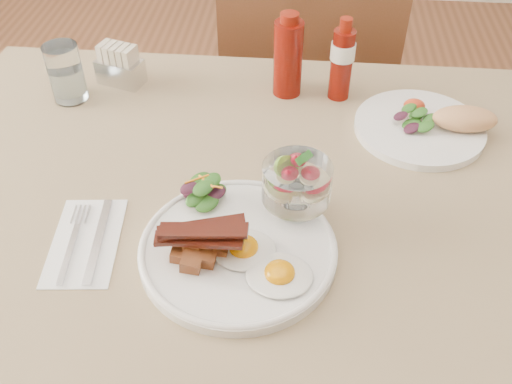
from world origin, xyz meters
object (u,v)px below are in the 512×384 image
object	(u,v)px
fruit_cup	(297,183)
sugar_caddy	(120,67)
main_plate	(238,250)
ketchup_bottle	(288,57)
table	(299,241)
second_plate	(430,124)
hot_sauce_bottle	(342,60)
chair_far	(306,94)
water_glass	(67,76)

from	to	relation	value
fruit_cup	sugar_caddy	world-z (taller)	fruit_cup
main_plate	ketchup_bottle	bearing A→B (deg)	83.80
fruit_cup	ketchup_bottle	size ratio (longest dim) A/B	0.62
fruit_cup	table	bearing A→B (deg)	72.97
second_plate	ketchup_bottle	world-z (taller)	ketchup_bottle
hot_sauce_bottle	sugar_caddy	xyz separation A→B (m)	(-0.43, 0.01, -0.04)
second_plate	hot_sauce_bottle	distance (m)	0.20
chair_far	table	bearing A→B (deg)	-90.00
sugar_caddy	water_glass	xyz separation A→B (m)	(-0.08, -0.07, 0.01)
table	ketchup_bottle	distance (m)	0.36
chair_far	main_plate	distance (m)	0.82
chair_far	water_glass	bearing A→B (deg)	-137.87
main_plate	sugar_caddy	size ratio (longest dim) A/B	2.83
chair_far	sugar_caddy	size ratio (longest dim) A/B	9.40
chair_far	hot_sauce_bottle	world-z (taller)	chair_far
sugar_caddy	water_glass	bearing A→B (deg)	-124.52
chair_far	main_plate	size ratio (longest dim) A/B	3.32
chair_far	sugar_caddy	xyz separation A→B (m)	(-0.37, -0.35, 0.26)
ketchup_bottle	hot_sauce_bottle	size ratio (longest dim) A/B	1.01
second_plate	chair_far	bearing A→B (deg)	115.72
ketchup_bottle	main_plate	bearing A→B (deg)	-96.20
second_plate	hot_sauce_bottle	xyz separation A→B (m)	(-0.16, 0.10, 0.06)
chair_far	fruit_cup	distance (m)	0.76
ketchup_bottle	fruit_cup	bearing A→B (deg)	-85.03
second_plate	hot_sauce_bottle	world-z (taller)	hot_sauce_bottle
chair_far	second_plate	distance (m)	0.56
chair_far	main_plate	xyz separation A→B (m)	(-0.09, -0.78, 0.24)
table	second_plate	bearing A→B (deg)	43.23
fruit_cup	second_plate	bearing A→B (deg)	46.37
table	main_plate	bearing A→B (deg)	-127.68
sugar_caddy	water_glass	distance (m)	0.11
second_plate	fruit_cup	bearing A→B (deg)	-133.63
table	sugar_caddy	xyz separation A→B (m)	(-0.37, 0.32, 0.12)
ketchup_bottle	water_glass	size ratio (longest dim) A/B	1.47
ketchup_bottle	hot_sauce_bottle	world-z (taller)	ketchup_bottle
main_plate	sugar_caddy	world-z (taller)	sugar_caddy
second_plate	hot_sauce_bottle	bearing A→B (deg)	147.83
main_plate	hot_sauce_bottle	bearing A→B (deg)	70.79
main_plate	ketchup_bottle	distance (m)	0.43
second_plate	water_glass	distance (m)	0.68
main_plate	water_glass	xyz separation A→B (m)	(-0.37, 0.37, 0.04)
sugar_caddy	chair_far	bearing A→B (deg)	60.09
fruit_cup	water_glass	bearing A→B (deg)	146.92
table	ketchup_bottle	world-z (taller)	ketchup_bottle
fruit_cup	hot_sauce_bottle	size ratio (longest dim) A/B	0.63
table	second_plate	xyz separation A→B (m)	(0.22, 0.21, 0.10)
second_plate	ketchup_bottle	distance (m)	0.29
main_plate	water_glass	world-z (taller)	water_glass
table	main_plate	world-z (taller)	main_plate
water_glass	ketchup_bottle	bearing A→B (deg)	8.24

